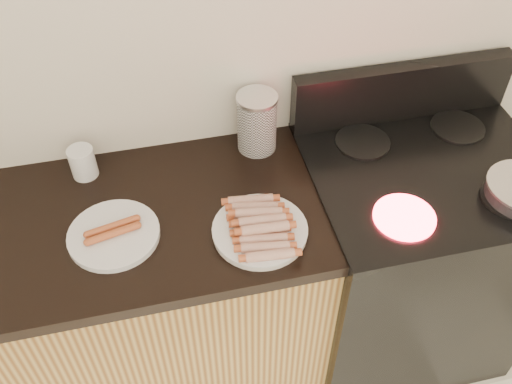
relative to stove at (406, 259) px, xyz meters
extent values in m
cube|color=silver|center=(-0.78, 0.32, 0.84)|extent=(4.00, 0.04, 2.60)
cube|color=black|center=(0.00, 0.00, -0.01)|extent=(0.76, 0.65, 0.90)
cube|color=black|center=(0.00, 0.00, 0.45)|extent=(0.76, 0.65, 0.01)
cube|color=black|center=(0.00, 0.28, 0.55)|extent=(0.76, 0.06, 0.20)
cylinder|color=#FF1E2D|center=(-0.17, -0.17, 0.46)|extent=(0.18, 0.18, 0.01)
cylinder|color=black|center=(0.17, -0.17, 0.46)|extent=(0.18, 0.18, 0.01)
cylinder|color=black|center=(-0.17, 0.17, 0.46)|extent=(0.18, 0.18, 0.01)
cylinder|color=black|center=(0.17, 0.17, 0.46)|extent=(0.18, 0.18, 0.01)
cylinder|color=white|center=(-0.59, -0.12, 0.45)|extent=(0.34, 0.34, 0.02)
cylinder|color=white|center=(-0.99, -0.04, 0.45)|extent=(0.32, 0.32, 0.02)
cylinder|color=maroon|center=(-0.59, -0.23, 0.48)|extent=(0.13, 0.05, 0.03)
cylinder|color=maroon|center=(-0.59, -0.20, 0.48)|extent=(0.13, 0.05, 0.03)
cylinder|color=maroon|center=(-0.59, -0.17, 0.48)|extent=(0.13, 0.05, 0.03)
cylinder|color=maroon|center=(-0.59, -0.14, 0.48)|extent=(0.13, 0.05, 0.03)
cylinder|color=maroon|center=(-0.59, -0.11, 0.48)|extent=(0.13, 0.05, 0.03)
cylinder|color=maroon|center=(-0.59, -0.08, 0.48)|extent=(0.13, 0.05, 0.03)
cylinder|color=maroon|center=(-0.59, -0.05, 0.48)|extent=(0.13, 0.05, 0.03)
cylinder|color=maroon|center=(-0.59, -0.02, 0.48)|extent=(0.13, 0.05, 0.03)
cylinder|color=maroon|center=(-0.59, -0.15, 0.50)|extent=(0.13, 0.05, 0.03)
cylinder|color=maroon|center=(-0.59, -0.12, 0.50)|extent=(0.13, 0.05, 0.03)
cylinder|color=maroon|center=(-0.59, -0.09, 0.50)|extent=(0.13, 0.05, 0.03)
cylinder|color=#B25E3D|center=(-0.99, -0.06, 0.47)|extent=(0.14, 0.05, 0.02)
cylinder|color=#B25E3D|center=(-0.99, -0.03, 0.47)|extent=(0.14, 0.05, 0.02)
cylinder|color=white|center=(-0.51, 0.24, 0.54)|extent=(0.13, 0.13, 0.19)
cylinder|color=silver|center=(-0.51, 0.24, 0.64)|extent=(0.13, 0.13, 0.01)
cylinder|color=silver|center=(-1.06, 0.24, 0.49)|extent=(0.09, 0.09, 0.10)
camera|label=1|loc=(-0.83, -1.14, 1.68)|focal=40.00mm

